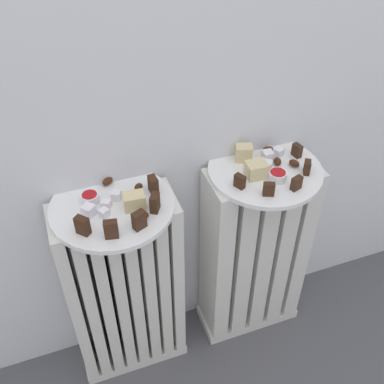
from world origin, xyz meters
TOP-DOWN VIEW (x-y plane):
  - radiator_left at (-0.19, 0.28)m, footprint 0.30×0.13m
  - radiator_right at (0.19, 0.28)m, footprint 0.30×0.13m
  - plate_left at (-0.19, 0.28)m, footprint 0.28×0.28m
  - plate_right at (0.19, 0.28)m, footprint 0.28×0.28m
  - dark_cake_slice_left_0 at (-0.26, 0.21)m, footprint 0.03×0.03m
  - dark_cake_slice_left_1 at (-0.21, 0.18)m, footprint 0.03×0.02m
  - dark_cake_slice_left_2 at (-0.15, 0.19)m, footprint 0.03×0.03m
  - dark_cake_slice_left_3 at (-0.10, 0.23)m, footprint 0.03×0.03m
  - dark_cake_slice_left_4 at (-0.09, 0.29)m, footprint 0.02×0.03m
  - marble_cake_slice_left_0 at (-0.14, 0.25)m, footprint 0.05×0.04m
  - turkish_delight_left_0 at (-0.24, 0.26)m, footprint 0.03×0.03m
  - turkish_delight_left_1 at (-0.17, 0.29)m, footprint 0.03×0.03m
  - turkish_delight_left_2 at (-0.20, 0.27)m, footprint 0.03×0.03m
  - turkish_delight_left_3 at (-0.21, 0.25)m, footprint 0.03×0.03m
  - medjool_date_left_0 at (-0.18, 0.35)m, footprint 0.03×0.03m
  - medjool_date_left_1 at (-0.13, 0.22)m, footprint 0.03×0.03m
  - medjool_date_left_2 at (-0.12, 0.31)m, footprint 0.03×0.03m
  - jam_bowl_left at (-0.23, 0.30)m, footprint 0.04×0.04m
  - dark_cake_slice_right_0 at (0.10, 0.24)m, footprint 0.02×0.03m
  - dark_cake_slice_right_1 at (0.15, 0.19)m, footprint 0.03×0.02m
  - dark_cake_slice_right_2 at (0.22, 0.19)m, footprint 0.03×0.02m
  - dark_cake_slice_right_3 at (0.27, 0.23)m, footprint 0.03×0.03m
  - dark_cake_slice_right_4 at (0.28, 0.30)m, footprint 0.02×0.03m
  - marble_cake_slice_right_0 at (0.15, 0.26)m, footprint 0.05×0.04m
  - marble_cake_slice_right_1 at (0.15, 0.33)m, footprint 0.05×0.04m
  - turkish_delight_right_0 at (0.19, 0.28)m, footprint 0.03×0.03m
  - turkish_delight_right_1 at (0.24, 0.32)m, footprint 0.03×0.03m
  - turkish_delight_right_2 at (0.21, 0.31)m, footprint 0.03×0.03m
  - medjool_date_right_0 at (0.22, 0.28)m, footprint 0.02×0.03m
  - medjool_date_right_1 at (0.26, 0.26)m, footprint 0.03×0.03m
  - medjool_date_right_2 at (0.22, 0.34)m, footprint 0.03×0.02m
  - jam_bowl_right at (0.20, 0.23)m, footprint 0.04×0.04m
  - fork at (0.17, 0.28)m, footprint 0.02×0.10m

SIDE VIEW (x-z plane):
  - radiator_left at x=-0.19m, z-range 0.00..0.59m
  - radiator_right at x=0.19m, z-range 0.00..0.59m
  - plate_left at x=-0.19m, z-range 0.59..0.60m
  - plate_right at x=0.19m, z-range 0.59..0.60m
  - fork at x=0.17m, z-range 0.60..0.61m
  - medjool_date_left_1 at x=-0.13m, z-range 0.60..0.62m
  - medjool_date_right_2 at x=0.22m, z-range 0.60..0.62m
  - medjool_date_left_0 at x=-0.18m, z-range 0.60..0.62m
  - medjool_date_left_2 at x=-0.12m, z-range 0.60..0.62m
  - medjool_date_right_0 at x=0.22m, z-range 0.60..0.62m
  - medjool_date_right_1 at x=0.26m, z-range 0.60..0.62m
  - turkish_delight_left_3 at x=-0.21m, z-range 0.60..0.62m
  - turkish_delight_left_2 at x=-0.20m, z-range 0.60..0.62m
  - turkish_delight_left_1 at x=-0.17m, z-range 0.60..0.62m
  - turkish_delight_right_1 at x=0.24m, z-range 0.60..0.62m
  - jam_bowl_right at x=0.20m, z-range 0.60..0.63m
  - jam_bowl_left at x=-0.23m, z-range 0.60..0.63m
  - turkish_delight_right_0 at x=0.19m, z-range 0.60..0.63m
  - turkish_delight_left_0 at x=-0.24m, z-range 0.60..0.63m
  - turkish_delight_right_2 at x=0.21m, z-range 0.60..0.63m
  - dark_cake_slice_right_0 at x=0.10m, z-range 0.60..0.64m
  - dark_cake_slice_right_1 at x=0.15m, z-range 0.60..0.64m
  - dark_cake_slice_right_2 at x=0.22m, z-range 0.60..0.64m
  - dark_cake_slice_right_3 at x=0.27m, z-range 0.60..0.64m
  - dark_cake_slice_right_4 at x=0.28m, z-range 0.60..0.64m
  - marble_cake_slice_left_0 at x=-0.14m, z-range 0.60..0.64m
  - marble_cake_slice_right_0 at x=0.15m, z-range 0.60..0.64m
  - marble_cake_slice_right_1 at x=0.15m, z-range 0.60..0.64m
  - dark_cake_slice_left_0 at x=-0.26m, z-range 0.60..0.64m
  - dark_cake_slice_left_1 at x=-0.21m, z-range 0.60..0.64m
  - dark_cake_slice_left_2 at x=-0.15m, z-range 0.60..0.64m
  - dark_cake_slice_left_3 at x=-0.10m, z-range 0.60..0.64m
  - dark_cake_slice_left_4 at x=-0.09m, z-range 0.60..0.64m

